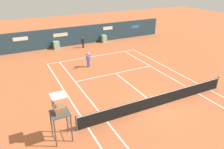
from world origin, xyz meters
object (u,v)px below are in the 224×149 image
ball_kid_centre_post (83,42)px  tennis_ball_by_sideline (164,75)px  tennis_ball_mid_court (72,63)px  umpire_chair (59,111)px  player_on_baseline (88,58)px  tennis_ball_near_service_line (145,87)px

ball_kid_centre_post → tennis_ball_by_sideline: size_ratio=19.33×
tennis_ball_mid_court → ball_kid_centre_post: bearing=57.1°
umpire_chair → tennis_ball_by_sideline: 11.62m
player_on_baseline → umpire_chair: bearing=45.3°
umpire_chair → tennis_ball_near_service_line: size_ratio=42.19×
ball_kid_centre_post → tennis_ball_by_sideline: (3.68, -11.43, -0.72)m
tennis_ball_near_service_line → tennis_ball_mid_court: 8.85m
ball_kid_centre_post → tennis_ball_by_sideline: 12.03m
tennis_ball_by_sideline → tennis_ball_mid_court: 9.56m
player_on_baseline → tennis_ball_mid_court: bearing=-72.4°
player_on_baseline → tennis_ball_near_service_line: (2.59, -6.20, -0.89)m
tennis_ball_by_sideline → tennis_ball_mid_court: size_ratio=1.00×
umpire_chair → tennis_ball_by_sideline: bearing=111.6°
ball_kid_centre_post → tennis_ball_mid_court: (-2.92, -4.51, -0.72)m
ball_kid_centre_post → tennis_ball_near_service_line: 12.58m
tennis_ball_mid_court → tennis_ball_near_service_line: bearing=-64.8°
player_on_baseline → tennis_ball_mid_court: size_ratio=26.40×
ball_kid_centre_post → tennis_ball_mid_court: ball_kid_centre_post is taller
ball_kid_centre_post → tennis_ball_mid_court: 5.42m
tennis_ball_near_service_line → tennis_ball_mid_court: (-3.76, 8.01, 0.00)m
player_on_baseline → tennis_ball_by_sideline: bearing=121.4°
ball_kid_centre_post → player_on_baseline: bearing=68.3°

